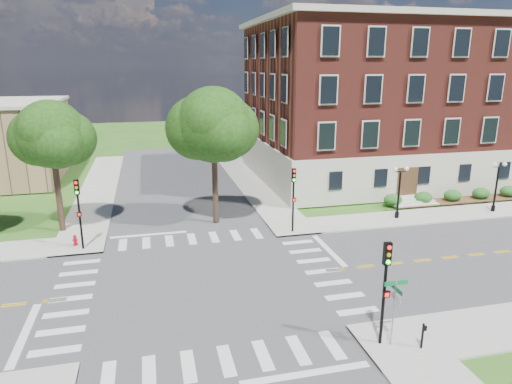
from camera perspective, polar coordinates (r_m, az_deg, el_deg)
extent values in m
plane|color=#2D5A19|center=(26.74, -6.43, -11.39)|extent=(160.00, 160.00, 0.00)
cube|color=#3D3D3F|center=(26.73, -6.43, -11.38)|extent=(90.00, 12.00, 0.01)
cube|color=#3D3D3F|center=(26.73, -6.43, -11.37)|extent=(12.00, 90.00, 0.01)
cube|color=#9E9B93|center=(42.34, 24.62, -2.37)|extent=(34.00, 3.50, 0.12)
cube|color=#9E9B93|center=(49.33, -0.89, 1.49)|extent=(3.50, 34.00, 0.12)
cube|color=#9E9B93|center=(48.49, -19.06, 0.37)|extent=(3.50, 34.00, 0.12)
cube|color=silver|center=(31.47, 9.07, -7.19)|extent=(0.40, 5.50, 0.00)
cube|color=#B3B09E|center=(53.82, 16.53, 4.39)|extent=(30.00, 20.00, 4.20)
cube|color=maroon|center=(52.94, 17.21, 12.91)|extent=(29.55, 19.70, 11.80)
cube|color=#B3B09E|center=(53.08, 17.77, 19.53)|extent=(30.60, 20.60, 0.50)
cube|color=#472D19|center=(43.48, 18.40, 1.13)|extent=(2.00, 0.10, 2.80)
cylinder|color=#312418|center=(36.60, -23.39, -0.86)|extent=(0.44, 0.44, 4.81)
sphere|color=#12350E|center=(35.65, -24.22, 6.61)|extent=(4.86, 4.86, 4.86)
cylinder|color=#312418|center=(35.62, -5.12, -0.04)|extent=(0.44, 0.44, 4.81)
sphere|color=#12350E|center=(34.58, -5.33, 8.37)|extent=(5.69, 5.69, 5.69)
cylinder|color=black|center=(21.18, 15.60, -13.42)|extent=(0.14, 0.14, 3.80)
cube|color=black|center=(20.15, 16.10, -7.42)|extent=(0.33, 0.24, 1.00)
cylinder|color=red|center=(19.92, 16.35, -6.68)|extent=(0.18, 0.06, 0.18)
cylinder|color=orange|center=(20.04, 16.28, -7.56)|extent=(0.18, 0.06, 0.18)
cylinder|color=#19E533|center=(20.17, 16.21, -8.42)|extent=(0.18, 0.06, 0.18)
cube|color=black|center=(20.76, 15.96, -12.19)|extent=(0.31, 0.14, 0.30)
cylinder|color=black|center=(33.63, 4.65, -1.87)|extent=(0.14, 0.14, 3.80)
cube|color=black|center=(33.00, 4.74, 2.11)|extent=(0.36, 0.28, 1.00)
cylinder|color=red|center=(32.80, 4.83, 2.62)|extent=(0.19, 0.09, 0.18)
cylinder|color=orange|center=(32.88, 4.82, 2.06)|extent=(0.19, 0.09, 0.18)
cylinder|color=#19E533|center=(32.95, 4.80, 1.50)|extent=(0.19, 0.09, 0.18)
cube|color=black|center=(33.30, 4.77, -0.98)|extent=(0.32, 0.18, 0.30)
cylinder|color=black|center=(32.53, -21.10, -3.52)|extent=(0.14, 0.14, 3.80)
cube|color=black|center=(31.87, -21.52, 0.57)|extent=(0.37, 0.30, 1.00)
cylinder|color=red|center=(31.67, -21.61, 1.09)|extent=(0.19, 0.10, 0.18)
cylinder|color=orange|center=(31.74, -21.55, 0.51)|extent=(0.19, 0.10, 0.18)
cylinder|color=#19E533|center=(31.82, -21.49, -0.06)|extent=(0.19, 0.10, 0.18)
cube|color=black|center=(32.18, -21.24, -2.61)|extent=(0.32, 0.19, 0.30)
cylinder|color=black|center=(38.73, 17.20, -2.73)|extent=(0.32, 0.32, 0.50)
cylinder|color=black|center=(38.26, 17.40, -0.39)|extent=(0.16, 0.16, 3.80)
cube|color=black|center=(37.80, 17.64, 2.46)|extent=(1.00, 0.06, 0.06)
sphere|color=white|center=(37.50, 17.01, 2.72)|extent=(0.36, 0.36, 0.36)
sphere|color=white|center=(38.01, 18.31, 2.78)|extent=(0.36, 0.36, 0.36)
cylinder|color=black|center=(43.57, 27.51, -1.82)|extent=(0.32, 0.32, 0.50)
cylinder|color=black|center=(43.15, 27.78, 0.28)|extent=(0.16, 0.16, 3.80)
cube|color=black|center=(42.74, 28.11, 2.80)|extent=(1.00, 0.06, 0.06)
sphere|color=white|center=(42.37, 27.64, 3.04)|extent=(0.36, 0.36, 0.36)
sphere|color=white|center=(43.03, 28.65, 3.08)|extent=(0.36, 0.36, 0.36)
cylinder|color=gray|center=(21.37, 16.80, -14.31)|extent=(0.07, 0.07, 3.10)
cube|color=#0D6C37|center=(20.70, 17.11, -10.82)|extent=(1.10, 0.03, 0.20)
cube|color=#0D6C37|center=(20.81, 17.06, -11.44)|extent=(0.03, 1.10, 0.20)
cube|color=silver|center=(21.04, 17.08, -12.51)|extent=(0.03, 0.75, 0.25)
cylinder|color=black|center=(22.02, 20.09, -16.54)|extent=(0.10, 0.10, 1.20)
cube|color=black|center=(21.70, 20.38, -15.68)|extent=(0.14, 0.08, 0.22)
cylinder|color=maroon|center=(33.92, -21.62, -6.13)|extent=(0.32, 0.32, 0.10)
cylinder|color=maroon|center=(33.83, -21.67, -5.73)|extent=(0.22, 0.22, 0.60)
sphere|color=maroon|center=(33.72, -21.72, -5.21)|extent=(0.24, 0.24, 0.24)
cylinder|color=maroon|center=(33.80, -21.68, -5.61)|extent=(0.35, 0.12, 0.12)
cylinder|color=maroon|center=(33.80, -21.68, -5.61)|extent=(0.12, 0.35, 0.12)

